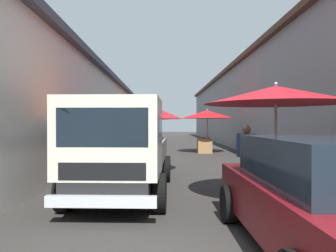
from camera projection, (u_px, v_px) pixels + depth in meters
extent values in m
plane|color=#33302D|center=(180.00, 156.00, 15.67)|extent=(90.00, 90.00, 0.00)
cube|color=silver|center=(50.00, 116.00, 17.78)|extent=(49.50, 7.00, 4.05)
cube|color=#383D4C|center=(50.00, 78.00, 17.76)|extent=(49.80, 7.50, 0.24)
cube|color=gray|center=(304.00, 106.00, 18.01)|extent=(49.50, 7.00, 5.20)
cube|color=#4C3328|center=(304.00, 58.00, 17.99)|extent=(49.80, 7.50, 0.24)
cylinder|color=#9E9EA3|center=(207.00, 132.00, 17.23)|extent=(0.06, 0.06, 2.34)
cone|color=red|center=(207.00, 114.00, 17.22)|extent=(2.82, 2.82, 0.44)
sphere|color=#9E9EA3|center=(207.00, 109.00, 17.22)|extent=(0.07, 0.07, 0.07)
cube|color=#9E7547|center=(204.00, 146.00, 17.31)|extent=(0.71, 0.76, 0.79)
sphere|color=orange|center=(204.00, 138.00, 17.51)|extent=(0.09, 0.09, 0.09)
sphere|color=orange|center=(209.00, 137.00, 17.34)|extent=(0.09, 0.09, 0.09)
sphere|color=orange|center=(208.00, 138.00, 17.28)|extent=(0.09, 0.09, 0.09)
sphere|color=orange|center=(203.00, 138.00, 17.46)|extent=(0.09, 0.09, 0.09)
cylinder|color=#9E9EA3|center=(108.00, 145.00, 7.79)|extent=(0.06, 0.06, 2.18)
cone|color=#D84C14|center=(108.00, 110.00, 7.79)|extent=(2.22, 2.22, 0.47)
sphere|color=#9E9EA3|center=(108.00, 99.00, 7.79)|extent=(0.07, 0.07, 0.07)
cube|color=brown|center=(100.00, 174.00, 7.70)|extent=(0.92, 0.70, 0.77)
sphere|color=orange|center=(105.00, 156.00, 7.81)|extent=(0.09, 0.09, 0.09)
sphere|color=orange|center=(107.00, 156.00, 7.81)|extent=(0.09, 0.09, 0.09)
sphere|color=orange|center=(98.00, 157.00, 7.49)|extent=(0.09, 0.09, 0.09)
sphere|color=orange|center=(103.00, 153.00, 7.90)|extent=(0.09, 0.09, 0.09)
sphere|color=orange|center=(107.00, 156.00, 7.82)|extent=(0.09, 0.09, 0.09)
cylinder|color=#9E9EA3|center=(147.00, 139.00, 10.12)|extent=(0.06, 0.06, 2.26)
cone|color=red|center=(147.00, 111.00, 10.11)|extent=(2.26, 2.26, 0.50)
sphere|color=#9E9EA3|center=(147.00, 102.00, 10.11)|extent=(0.07, 0.07, 0.07)
cube|color=brown|center=(153.00, 162.00, 9.98)|extent=(0.77, 0.67, 0.82)
sphere|color=orange|center=(156.00, 147.00, 10.21)|extent=(0.09, 0.09, 0.09)
sphere|color=orange|center=(159.00, 146.00, 9.76)|extent=(0.09, 0.09, 0.09)
sphere|color=orange|center=(147.00, 147.00, 10.12)|extent=(0.09, 0.09, 0.09)
sphere|color=orange|center=(160.00, 147.00, 10.13)|extent=(0.09, 0.09, 0.09)
sphere|color=orange|center=(153.00, 148.00, 9.85)|extent=(0.09, 0.09, 0.09)
cylinder|color=#9E9EA3|center=(149.00, 130.00, 21.97)|extent=(0.06, 0.06, 2.32)
cone|color=#D84C14|center=(149.00, 116.00, 21.96)|extent=(2.67, 2.67, 0.44)
sphere|color=#9E9EA3|center=(149.00, 113.00, 21.96)|extent=(0.07, 0.07, 0.07)
cube|color=olive|center=(152.00, 141.00, 21.91)|extent=(0.84, 0.72, 0.73)
sphere|color=orange|center=(155.00, 136.00, 21.73)|extent=(0.09, 0.09, 0.09)
sphere|color=orange|center=(153.00, 135.00, 21.77)|extent=(0.09, 0.09, 0.09)
sphere|color=orange|center=(151.00, 135.00, 22.04)|extent=(0.09, 0.09, 0.09)
sphere|color=orange|center=(152.00, 136.00, 21.80)|extent=(0.09, 0.09, 0.09)
sphere|color=orange|center=(151.00, 136.00, 21.94)|extent=(0.09, 0.09, 0.09)
sphere|color=orange|center=(149.00, 136.00, 21.87)|extent=(0.09, 0.09, 0.09)
cylinder|color=#9E9EA3|center=(276.00, 146.00, 6.20)|extent=(0.06, 0.06, 2.36)
cone|color=red|center=(276.00, 95.00, 6.19)|extent=(2.81, 2.81, 0.35)
sphere|color=#9E9EA3|center=(276.00, 84.00, 6.19)|extent=(0.07, 0.07, 0.07)
cube|color=#9E7547|center=(275.00, 185.00, 6.42)|extent=(0.90, 0.57, 0.72)
sphere|color=orange|center=(280.00, 165.00, 6.50)|extent=(0.09, 0.09, 0.09)
sphere|color=orange|center=(277.00, 162.00, 6.52)|extent=(0.09, 0.09, 0.09)
sphere|color=orange|center=(280.00, 166.00, 6.30)|extent=(0.09, 0.09, 0.09)
cube|color=#600F14|center=(322.00, 209.00, 3.87)|extent=(3.91, 1.74, 0.64)
cube|color=#19232D|center=(329.00, 162.00, 3.72)|extent=(2.35, 1.52, 0.56)
cube|color=black|center=(269.00, 193.00, 5.78)|extent=(0.11, 1.65, 0.20)
cube|color=silver|center=(237.00, 178.00, 5.79)|extent=(0.06, 0.24, 0.14)
cube|color=silver|center=(300.00, 177.00, 5.81)|extent=(0.06, 0.24, 0.14)
cylinder|color=black|center=(229.00, 204.00, 5.18)|extent=(0.60, 0.20, 0.60)
cylinder|color=black|center=(333.00, 204.00, 5.22)|extent=(0.60, 0.20, 0.60)
cube|color=black|center=(127.00, 171.00, 7.41)|extent=(4.87, 1.70, 0.36)
cube|color=beige|center=(112.00, 137.00, 5.77)|extent=(1.62, 1.82, 1.40)
cube|color=#19232D|center=(102.00, 128.00, 5.03)|extent=(0.13, 1.47, 0.63)
cube|color=#19232D|center=(112.00, 127.00, 5.77)|extent=(1.13, 1.82, 0.45)
cube|color=black|center=(102.00, 171.00, 5.02)|extent=(0.13, 1.40, 0.28)
cube|color=silver|center=(101.00, 202.00, 4.95)|extent=(0.20, 1.75, 0.18)
cube|color=gray|center=(163.00, 150.00, 8.19)|extent=(3.16, 0.21, 0.50)
cube|color=gray|center=(100.00, 150.00, 8.25)|extent=(3.16, 0.21, 0.50)
cube|color=gray|center=(139.00, 146.00, 9.77)|extent=(0.14, 1.65, 0.50)
cylinder|color=black|center=(160.00, 193.00, 5.75)|extent=(0.73, 0.25, 0.72)
cylinder|color=black|center=(65.00, 192.00, 5.80)|extent=(0.73, 0.25, 0.72)
cylinder|color=black|center=(166.00, 169.00, 8.82)|extent=(0.73, 0.25, 0.72)
cylinder|color=black|center=(104.00, 168.00, 8.87)|extent=(0.73, 0.25, 0.72)
cylinder|color=#232328|center=(249.00, 174.00, 7.75)|extent=(0.14, 0.14, 0.78)
cylinder|color=#232328|center=(244.00, 173.00, 7.89)|extent=(0.14, 0.14, 0.78)
cube|color=#33518C|center=(246.00, 145.00, 7.82)|extent=(0.49, 0.42, 0.59)
sphere|color=#A57A5B|center=(246.00, 129.00, 7.81)|extent=(0.22, 0.22, 0.22)
cylinder|color=#33518C|center=(255.00, 145.00, 7.58)|extent=(0.08, 0.08, 0.53)
cylinder|color=#33518C|center=(238.00, 144.00, 8.05)|extent=(0.08, 0.08, 0.53)
cylinder|color=black|center=(146.00, 153.00, 15.05)|extent=(0.45, 0.20, 0.44)
cylinder|color=black|center=(137.00, 155.00, 13.84)|extent=(0.45, 0.22, 0.44)
cube|color=black|center=(141.00, 153.00, 14.39)|extent=(0.94, 0.51, 0.08)
ellipsoid|color=black|center=(139.00, 145.00, 14.10)|extent=(0.61, 0.40, 0.20)
cube|color=black|center=(146.00, 143.00, 15.00)|extent=(0.22, 0.35, 0.56)
cylinder|color=silver|center=(145.00, 141.00, 14.93)|extent=(0.28, 0.13, 0.68)
cylinder|color=black|center=(145.00, 134.00, 14.85)|extent=(0.54, 0.18, 0.04)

